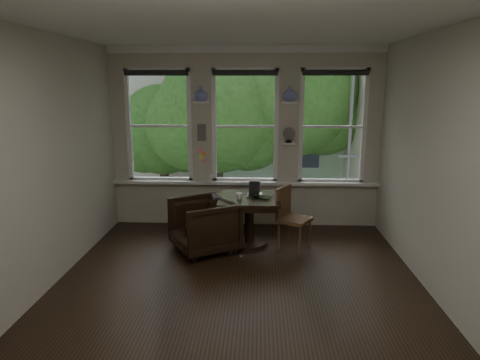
{
  "coord_description": "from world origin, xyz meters",
  "views": [
    {
      "loc": [
        0.24,
        -4.93,
        2.4
      ],
      "look_at": [
        -0.02,
        0.9,
        1.08
      ],
      "focal_mm": 32.0,
      "sensor_mm": 36.0,
      "label": 1
    }
  ],
  "objects_px": {
    "table": "(249,221)",
    "side_chair_right": "(295,219)",
    "mug": "(239,196)",
    "armchair_left": "(204,225)",
    "laptop": "(256,197)"
  },
  "relations": [
    {
      "from": "table",
      "to": "side_chair_right",
      "type": "xyz_separation_m",
      "value": [
        0.67,
        -0.12,
        0.09
      ]
    },
    {
      "from": "side_chair_right",
      "to": "mug",
      "type": "distance_m",
      "value": 0.88
    },
    {
      "from": "table",
      "to": "mug",
      "type": "relative_size",
      "value": 9.22
    },
    {
      "from": "mug",
      "to": "armchair_left",
      "type": "bearing_deg",
      "value": -162.92
    },
    {
      "from": "table",
      "to": "side_chair_right",
      "type": "relative_size",
      "value": 0.98
    },
    {
      "from": "armchair_left",
      "to": "mug",
      "type": "xyz_separation_m",
      "value": [
        0.5,
        0.16,
        0.4
      ]
    },
    {
      "from": "armchair_left",
      "to": "laptop",
      "type": "distance_m",
      "value": 0.86
    },
    {
      "from": "side_chair_right",
      "to": "table",
      "type": "bearing_deg",
      "value": 109.95
    },
    {
      "from": "table",
      "to": "mug",
      "type": "height_order",
      "value": "mug"
    },
    {
      "from": "laptop",
      "to": "mug",
      "type": "xyz_separation_m",
      "value": [
        -0.25,
        -0.05,
        0.03
      ]
    },
    {
      "from": "mug",
      "to": "side_chair_right",
      "type": "bearing_deg",
      "value": -1.0
    },
    {
      "from": "side_chair_right",
      "to": "laptop",
      "type": "xyz_separation_m",
      "value": [
        -0.57,
        0.06,
        0.3
      ]
    },
    {
      "from": "side_chair_right",
      "to": "mug",
      "type": "relative_size",
      "value": 9.43
    },
    {
      "from": "laptop",
      "to": "table",
      "type": "bearing_deg",
      "value": -177.16
    },
    {
      "from": "armchair_left",
      "to": "side_chair_right",
      "type": "xyz_separation_m",
      "value": [
        1.32,
        0.14,
        0.07
      ]
    }
  ]
}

